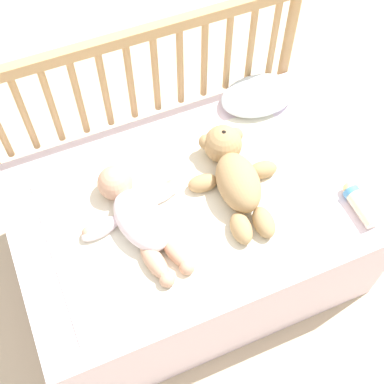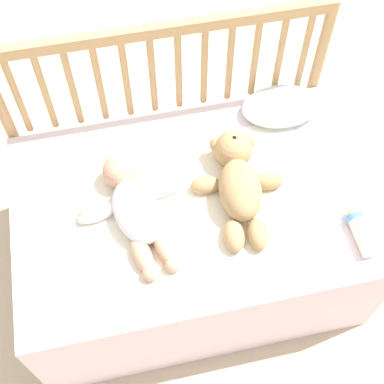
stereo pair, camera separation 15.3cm
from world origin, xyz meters
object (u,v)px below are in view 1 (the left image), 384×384
teddy_bear (234,173)px  baby_bottle (360,204)px  baby (138,216)px  small_pillow (258,95)px

teddy_bear → baby_bottle: teddy_bear is taller
teddy_bear → baby: size_ratio=0.97×
teddy_bear → baby_bottle: size_ratio=2.59×
baby_bottle → baby: bearing=161.7°
baby → baby_bottle: 0.64m
teddy_bear → small_pillow: 0.34m
baby → small_pillow: 0.60m
baby → small_pillow: size_ratio=1.55×
teddy_bear → baby: (-0.31, -0.02, -0.01)m
small_pillow → baby_bottle: bearing=-80.3°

